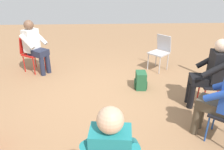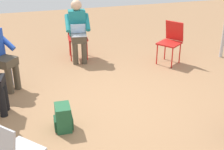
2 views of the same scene
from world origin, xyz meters
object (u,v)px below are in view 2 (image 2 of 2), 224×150
object	(u,v)px
chair_southeast	(171,40)
chair_east	(77,35)
person_with_laptop	(78,28)
backpack_near_laptop_user	(63,119)

from	to	relation	value
chair_southeast	chair_east	xyz separation A→B (m)	(0.89, 1.75, 0.00)
chair_southeast	person_with_laptop	distance (m)	1.92
chair_east	backpack_near_laptop_user	bearing A→B (deg)	80.66
chair_east	backpack_near_laptop_user	distance (m)	2.80
chair_southeast	backpack_near_laptop_user	bearing A→B (deg)	89.86
person_with_laptop	backpack_near_laptop_user	bearing A→B (deg)	80.06
person_with_laptop	backpack_near_laptop_user	size ratio (longest dim) A/B	3.44
person_with_laptop	backpack_near_laptop_user	distance (m)	2.67
chair_southeast	backpack_near_laptop_user	xyz separation A→B (m)	(-1.79, 2.48, -0.34)
person_with_laptop	backpack_near_laptop_user	xyz separation A→B (m)	(-2.51, 0.71, -0.53)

